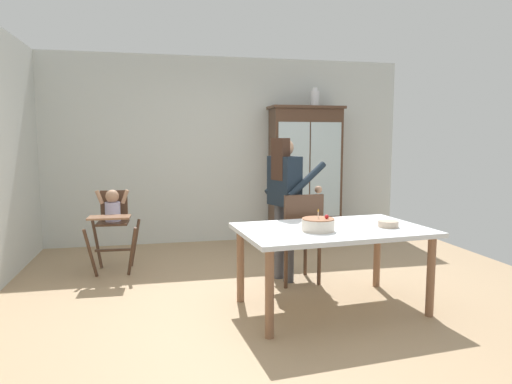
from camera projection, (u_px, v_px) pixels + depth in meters
name	position (u px, v px, depth m)	size (l,w,h in m)	color
ground_plane	(270.00, 299.00, 4.34)	(6.24, 6.24, 0.00)	tan
wall_back	(227.00, 150.00, 6.74)	(5.32, 0.06, 2.70)	silver
china_cabinet	(305.00, 174.00, 6.76)	(1.08, 0.48, 2.00)	#4C3323
ceramic_vase	(315.00, 98.00, 6.66)	(0.13, 0.13, 0.27)	white
high_chair_with_toddler	(113.00, 215.00, 5.18)	(0.59, 0.70, 0.95)	#4C3323
adult_person	(285.00, 191.00, 4.83)	(0.63, 0.62, 1.53)	#47474C
dining_table	(332.00, 237.00, 4.03)	(1.72, 1.15, 0.74)	silver
birthday_cake	(318.00, 225.00, 3.88)	(0.28, 0.28, 0.19)	beige
serving_bowl	(388.00, 224.00, 4.05)	(0.18, 0.18, 0.06)	#C6AD93
dining_chair_far_side	(300.00, 232.00, 4.73)	(0.47, 0.47, 0.96)	#4C3323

